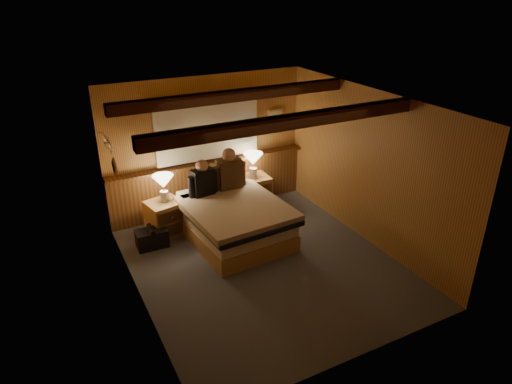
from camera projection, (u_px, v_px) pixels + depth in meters
floor at (263, 264)px, 6.73m from camera, size 4.20×4.20×0.00m
ceiling at (265, 103)px, 5.72m from camera, size 4.20×4.20×0.00m
wall_back at (207, 145)px, 7.92m from camera, size 3.60×0.00×3.60m
wall_left at (132, 218)px, 5.47m from camera, size 0.00×4.20×4.20m
wall_right at (367, 167)px, 6.98m from camera, size 0.00×4.20×4.20m
wall_front at (364, 268)px, 4.53m from camera, size 3.60×0.00×3.60m
wainscot at (210, 184)px, 8.17m from camera, size 3.60×0.23×0.94m
curtain_window at (207, 128)px, 7.73m from camera, size 2.18×0.09×1.11m
ceiling_beams at (259, 107)px, 5.88m from camera, size 3.60×1.65×0.16m
coat_rail at (108, 143)px, 6.58m from camera, size 0.05×0.55×0.24m
framed_print at (275, 116)px, 8.31m from camera, size 0.30×0.04×0.25m
bed at (234, 220)px, 7.26m from camera, size 1.55×1.93×0.63m
nightstand_left at (165, 218)px, 7.41m from camera, size 0.61×0.57×0.58m
nightstand_right at (254, 192)px, 8.30m from camera, size 0.56×0.51×0.60m
lamp_left at (163, 183)px, 7.20m from camera, size 0.34×0.34×0.44m
lamp_right at (253, 160)px, 8.03m from camera, size 0.35×0.35×0.45m
person_left at (203, 180)px, 7.34m from camera, size 0.51×0.24×0.63m
person_right at (229, 171)px, 7.58m from camera, size 0.59×0.23×0.72m
duffel_bag at (152, 238)px, 7.10m from camera, size 0.49×0.30×0.35m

